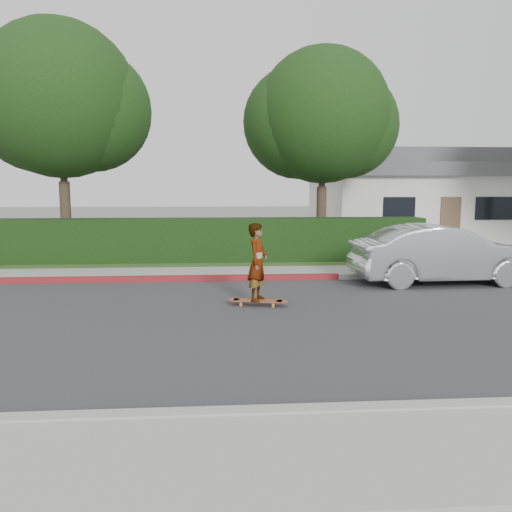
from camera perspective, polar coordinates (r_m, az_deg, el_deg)
The scene contains 15 objects.
ground at distance 9.67m, azimuth 9.14°, elevation -7.12°, with size 120.00×120.00×0.00m, color slate.
road at distance 9.66m, azimuth 9.14°, elevation -7.09°, with size 60.00×8.00×0.01m, color #2D2D30.
curb_near at distance 5.94m, azimuth 18.49°, elevation -16.36°, with size 60.00×0.20×0.15m, color #9E9E99.
sidewalk_near at distance 5.21m, azimuth 22.49°, elevation -20.30°, with size 60.00×1.60×0.12m, color gray.
curb_far at distance 13.58m, azimuth 5.23°, elevation -2.43°, with size 60.00×0.20×0.15m, color #9E9E99.
curb_red_section at distance 13.70m, azimuth -15.90°, elevation -2.59°, with size 12.00×0.21×0.15m, color maroon.
sidewalk_far at distance 14.46m, azimuth 4.66°, elevation -1.86°, with size 60.00×1.60×0.12m, color gray.
planting_strip at distance 16.02m, azimuth 3.81°, elevation -0.95°, with size 60.00×1.60×0.10m, color #2D4C1E.
hedge at distance 16.41m, azimuth -6.90°, elevation 1.68°, with size 15.00×1.00×1.50m, color black.
tree_left at distance 18.78m, azimuth -21.35°, elevation 15.80°, with size 5.99×5.21×8.00m.
tree_center at distance 18.80m, azimuth 7.49°, elevation 15.13°, with size 5.66×4.84×7.44m.
house at distance 27.07m, azimuth 18.18°, elevation 6.57°, with size 10.60×8.60×4.30m.
skateboard at distance 10.53m, azimuth 0.19°, elevation -5.16°, with size 1.30×0.53×0.12m.
skateboarder at distance 10.38m, azimuth 0.19°, elevation -0.69°, with size 0.59×0.39×1.62m, color white.
car_silver at distance 13.80m, azimuth 20.53°, elevation 0.18°, with size 1.62×4.65×1.53m, color #B9BCC0.
Camera 1 is at (-2.16, -9.09, 2.46)m, focal length 35.00 mm.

